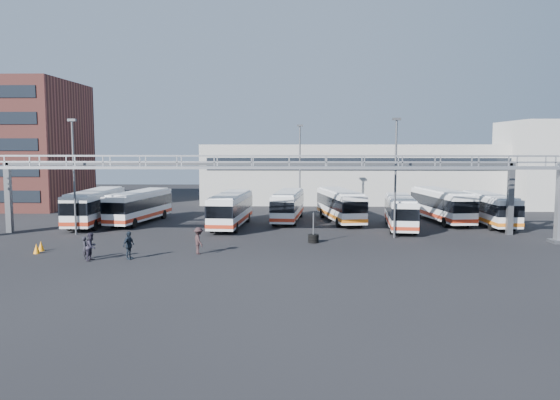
{
  "coord_description": "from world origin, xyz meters",
  "views": [
    {
      "loc": [
        3.54,
        -39.42,
        7.92
      ],
      "look_at": [
        2.23,
        6.0,
        3.34
      ],
      "focal_mm": 35.0,
      "sensor_mm": 36.0,
      "label": 1
    }
  ],
  "objects_px": {
    "pedestrian_b": "(91,247)",
    "bus_7": "(400,211)",
    "light_pole_left": "(74,170)",
    "bus_9": "(489,208)",
    "bus_2": "(139,205)",
    "pedestrian_a": "(85,248)",
    "bus_4": "(231,209)",
    "light_pole_back": "(300,165)",
    "bus_5": "(288,205)",
    "cone_left": "(37,249)",
    "bus_6": "(340,204)",
    "pedestrian_d": "(129,245)",
    "pedestrian_c": "(199,241)",
    "bus_1": "(95,206)",
    "bus_8": "(442,204)",
    "cone_right": "(41,246)",
    "tire_stack": "(313,238)",
    "light_pole_mid": "(396,171)"
  },
  "relations": [
    {
      "from": "bus_2",
      "to": "bus_7",
      "type": "height_order",
      "value": "bus_2"
    },
    {
      "from": "light_pole_left",
      "to": "bus_2",
      "type": "bearing_deg",
      "value": 63.99
    },
    {
      "from": "light_pole_left",
      "to": "pedestrian_a",
      "type": "bearing_deg",
      "value": -64.87
    },
    {
      "from": "light_pole_left",
      "to": "bus_1",
      "type": "xyz_separation_m",
      "value": [
        -0.4,
        5.84,
        -3.81
      ]
    },
    {
      "from": "light_pole_mid",
      "to": "pedestrian_b",
      "type": "height_order",
      "value": "light_pole_mid"
    },
    {
      "from": "light_pole_left",
      "to": "bus_9",
      "type": "relative_size",
      "value": 0.98
    },
    {
      "from": "bus_2",
      "to": "bus_7",
      "type": "relative_size",
      "value": 1.06
    },
    {
      "from": "bus_5",
      "to": "pedestrian_a",
      "type": "xyz_separation_m",
      "value": [
        -13.89,
        -19.39,
        -0.95
      ]
    },
    {
      "from": "bus_8",
      "to": "pedestrian_c",
      "type": "relative_size",
      "value": 5.76
    },
    {
      "from": "pedestrian_b",
      "to": "pedestrian_c",
      "type": "relative_size",
      "value": 0.98
    },
    {
      "from": "cone_left",
      "to": "light_pole_left",
      "type": "bearing_deg",
      "value": 93.62
    },
    {
      "from": "bus_5",
      "to": "pedestrian_c",
      "type": "bearing_deg",
      "value": -103.95
    },
    {
      "from": "pedestrian_b",
      "to": "bus_4",
      "type": "bearing_deg",
      "value": -18.28
    },
    {
      "from": "pedestrian_b",
      "to": "bus_7",
      "type": "bearing_deg",
      "value": -49.74
    },
    {
      "from": "light_pole_back",
      "to": "bus_1",
      "type": "xyz_separation_m",
      "value": [
        -20.4,
        -8.16,
        -3.81
      ]
    },
    {
      "from": "bus_1",
      "to": "pedestrian_a",
      "type": "relative_size",
      "value": 7.26
    },
    {
      "from": "light_pole_back",
      "to": "bus_6",
      "type": "relative_size",
      "value": 0.91
    },
    {
      "from": "bus_1",
      "to": "bus_5",
      "type": "xyz_separation_m",
      "value": [
        19.13,
        3.22,
        -0.18
      ]
    },
    {
      "from": "light_pole_back",
      "to": "bus_5",
      "type": "xyz_separation_m",
      "value": [
        -1.26,
        -4.94,
        -3.99
      ]
    },
    {
      "from": "bus_2",
      "to": "pedestrian_a",
      "type": "bearing_deg",
      "value": -75.59
    },
    {
      "from": "bus_4",
      "to": "bus_7",
      "type": "xyz_separation_m",
      "value": [
        16.17,
        -0.62,
        -0.12
      ]
    },
    {
      "from": "bus_6",
      "to": "bus_9",
      "type": "height_order",
      "value": "bus_6"
    },
    {
      "from": "cone_right",
      "to": "pedestrian_a",
      "type": "bearing_deg",
      "value": -31.64
    },
    {
      "from": "light_pole_back",
      "to": "pedestrian_a",
      "type": "height_order",
      "value": "light_pole_back"
    },
    {
      "from": "pedestrian_c",
      "to": "cone_left",
      "type": "height_order",
      "value": "pedestrian_c"
    },
    {
      "from": "bus_1",
      "to": "bus_5",
      "type": "height_order",
      "value": "bus_1"
    },
    {
      "from": "bus_8",
      "to": "pedestrian_a",
      "type": "xyz_separation_m",
      "value": [
        -29.74,
        -19.15,
        -1.08
      ]
    },
    {
      "from": "cone_left",
      "to": "bus_1",
      "type": "bearing_deg",
      "value": 93.73
    },
    {
      "from": "bus_1",
      "to": "bus_7",
      "type": "distance_m",
      "value": 29.91
    },
    {
      "from": "bus_6",
      "to": "tire_stack",
      "type": "bearing_deg",
      "value": -114.84
    },
    {
      "from": "tire_stack",
      "to": "light_pole_mid",
      "type": "bearing_deg",
      "value": 19.64
    },
    {
      "from": "bus_1",
      "to": "light_pole_mid",
      "type": "bearing_deg",
      "value": -14.49
    },
    {
      "from": "bus_8",
      "to": "light_pole_left",
      "type": "bearing_deg",
      "value": -174.06
    },
    {
      "from": "light_pole_left",
      "to": "pedestrian_c",
      "type": "relative_size",
      "value": 5.18
    },
    {
      "from": "bus_7",
      "to": "cone_left",
      "type": "bearing_deg",
      "value": -150.52
    },
    {
      "from": "bus_9",
      "to": "light_pole_back",
      "type": "bearing_deg",
      "value": 156.12
    },
    {
      "from": "light_pole_left",
      "to": "pedestrian_d",
      "type": "relative_size",
      "value": 5.21
    },
    {
      "from": "bus_2",
      "to": "bus_8",
      "type": "height_order",
      "value": "bus_8"
    },
    {
      "from": "pedestrian_d",
      "to": "bus_4",
      "type": "bearing_deg",
      "value": 0.19
    },
    {
      "from": "light_pole_back",
      "to": "pedestrian_d",
      "type": "xyz_separation_m",
      "value": [
        -12.07,
        -24.35,
        -4.75
      ]
    },
    {
      "from": "bus_5",
      "to": "tire_stack",
      "type": "height_order",
      "value": "bus_5"
    },
    {
      "from": "light_pole_left",
      "to": "cone_left",
      "type": "distance_m",
      "value": 10.11
    },
    {
      "from": "pedestrian_a",
      "to": "pedestrian_c",
      "type": "height_order",
      "value": "pedestrian_c"
    },
    {
      "from": "bus_1",
      "to": "bus_8",
      "type": "xyz_separation_m",
      "value": [
        34.98,
        2.98,
        -0.05
      ]
    },
    {
      "from": "light_pole_back",
      "to": "pedestrian_a",
      "type": "distance_m",
      "value": 29.09
    },
    {
      "from": "bus_9",
      "to": "pedestrian_c",
      "type": "xyz_separation_m",
      "value": [
        -26.16,
        -14.96,
        -0.75
      ]
    },
    {
      "from": "bus_2",
      "to": "cone_right",
      "type": "relative_size",
      "value": 14.48
    },
    {
      "from": "bus_7",
      "to": "cone_left",
      "type": "relative_size",
      "value": 13.95
    },
    {
      "from": "bus_6",
      "to": "light_pole_left",
      "type": "bearing_deg",
      "value": -170.64
    },
    {
      "from": "pedestrian_c",
      "to": "pedestrian_d",
      "type": "bearing_deg",
      "value": 85.72
    }
  ]
}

